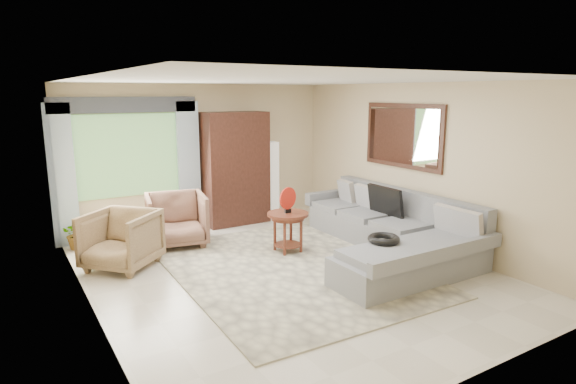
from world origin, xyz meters
TOP-DOWN VIEW (x-y plane):
  - ground at (0.00, 0.00)m, footprint 6.00×6.00m
  - area_rug at (0.09, 0.07)m, footprint 3.12×4.09m
  - sectional_sofa at (1.78, -0.18)m, footprint 2.30×3.46m
  - tv_screen at (2.05, 0.26)m, footprint 0.14×0.74m
  - garden_hose at (1.00, -0.86)m, footprint 0.43×0.43m
  - coffee_table at (0.47, 0.71)m, footprint 0.64×0.64m
  - red_disc at (0.47, 0.71)m, footprint 0.34×0.11m
  - armchair_left at (-1.88, 1.38)m, footprint 1.26×1.26m
  - armchair_right at (-0.87, 1.97)m, footprint 1.09×1.11m
  - potted_plant at (-2.28, 2.63)m, footprint 0.46×0.40m
  - armoire at (0.55, 2.72)m, footprint 1.20×0.55m
  - floor_lamp at (1.35, 2.78)m, footprint 0.24×0.24m
  - window at (-1.35, 2.97)m, footprint 1.80×0.04m
  - curtain_left at (-2.40, 2.88)m, footprint 0.40×0.08m
  - curtain_right at (-0.30, 2.88)m, footprint 0.40×0.08m
  - valance at (-1.35, 2.90)m, footprint 2.40×0.12m
  - wall_mirror at (2.46, 0.35)m, footprint 0.05×1.70m

SIDE VIEW (x-z plane):
  - ground at x=0.00m, z-range 0.00..0.00m
  - area_rug at x=0.09m, z-range 0.00..0.02m
  - potted_plant at x=-2.28m, z-range 0.00..0.51m
  - sectional_sofa at x=1.78m, z-range -0.17..0.73m
  - coffee_table at x=0.47m, z-range 0.02..0.65m
  - armchair_left at x=-1.88m, z-range 0.00..0.82m
  - armchair_right at x=-0.87m, z-range 0.00..0.86m
  - garden_hose at x=1.00m, z-range 0.50..0.59m
  - tv_screen at x=2.05m, z-range 0.48..0.96m
  - floor_lamp at x=1.35m, z-range 0.00..1.50m
  - red_disc at x=0.47m, z-range 0.70..1.04m
  - armoire at x=0.55m, z-range 0.00..2.10m
  - curtain_left at x=-2.40m, z-range 0.00..2.30m
  - curtain_right at x=-0.30m, z-range 0.00..2.30m
  - window at x=-1.35m, z-range 0.70..2.10m
  - wall_mirror at x=2.46m, z-range 1.22..2.27m
  - valance at x=-1.35m, z-range 2.12..2.38m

